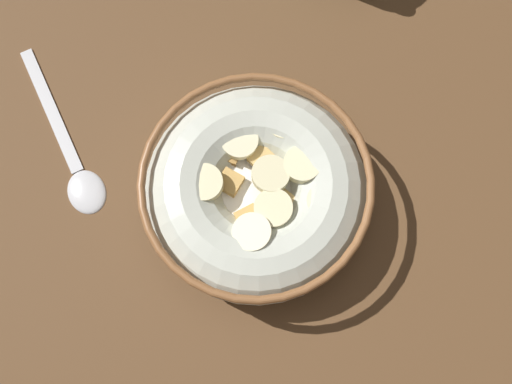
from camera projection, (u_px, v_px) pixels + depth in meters
ground_plane at (256, 204)px, 45.63cm from camera, size 117.74×117.74×2.00cm
cereal_bowl at (256, 191)px, 41.55cm from camera, size 16.64×16.64×6.09cm
spoon at (74, 164)px, 45.04cm from camera, size 15.64×4.51×0.80cm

